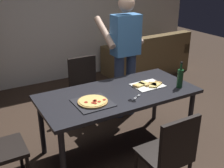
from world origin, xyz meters
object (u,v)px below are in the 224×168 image
Objects in this scene: chair_far_side at (86,85)px; chair_near_camera at (170,152)px; person_serving_pizza at (125,51)px; wine_bottle at (180,78)px; pepperoni_pizza_on_tray at (93,102)px; kitchen_scissors at (134,99)px; couch at (147,59)px; dining_table at (118,98)px.

chair_near_camera is at bearing -90.00° from chair_far_side.
chair_far_side is 0.74m from person_serving_pizza.
person_serving_pizza is 0.95m from wine_bottle.
kitchen_scissors is (0.43, -0.14, -0.01)m from pepperoni_pizza_on_tray.
chair_near_camera is 0.52× the size of couch.
wine_bottle is at bearing -58.25° from chair_far_side.
chair_near_camera and chair_far_side have the same top height.
chair_near_camera is 2.38× the size of pepperoni_pizza_on_tray.
chair_near_camera is at bearing -94.16° from kitchen_scissors.
kitchen_scissors is (-0.47, -0.94, -0.24)m from person_serving_pizza.
kitchen_scissors is (0.05, -0.24, 0.08)m from dining_table.
chair_near_camera is 1.00× the size of chair_far_side.
person_serving_pizza is (-1.38, -1.29, 0.70)m from couch.
pepperoni_pizza_on_tray is (-2.28, -2.09, 0.46)m from couch.
wine_bottle is (0.19, -0.92, -0.13)m from person_serving_pizza.
couch is 8.93× the size of kitchen_scissors.
person_serving_pizza is (0.52, 0.69, 0.32)m from dining_table.
dining_table is 0.26m from kitchen_scissors.
dining_table is 0.93m from chair_far_side.
person_serving_pizza reaches higher than dining_table.
wine_bottle reaches higher than chair_far_side.
person_serving_pizza is at bearing 53.19° from dining_table.
pepperoni_pizza_on_tray is 1.20× the size of wine_bottle.
wine_bottle is at bearing -6.78° from pepperoni_pizza_on_tray.
couch is (1.90, 1.07, -0.21)m from chair_far_side.
dining_table is 0.77m from wine_bottle.
chair_far_side is 0.51× the size of person_serving_pizza.
dining_table is at bearing 101.25° from kitchen_scissors.
kitchen_scissors is at bearing 85.84° from chair_near_camera.
person_serving_pizza is 1.08m from kitchen_scissors.
person_serving_pizza is at bearing 41.58° from pepperoni_pizza_on_tray.
kitchen_scissors is at bearing -178.82° from wine_bottle.
pepperoni_pizza_on_tray is at bearing 114.92° from chair_near_camera.
pepperoni_pizza_on_tray reaches higher than kitchen_scissors.
couch is at bearing 46.23° from dining_table.
couch reaches higher than kitchen_scissors.
pepperoni_pizza_on_tray is (-0.90, -0.80, -0.23)m from person_serving_pizza.
couch reaches higher than dining_table.
chair_far_side is 0.52× the size of couch.
kitchen_scissors reaches higher than dining_table.
chair_far_side is 2.85× the size of wine_bottle.
chair_far_side is at bearing 121.75° from wine_bottle.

